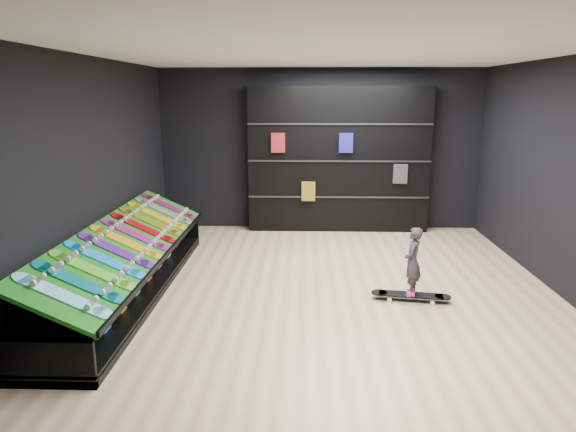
{
  "coord_description": "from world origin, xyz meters",
  "views": [
    {
      "loc": [
        -0.3,
        -6.21,
        2.53
      ],
      "look_at": [
        -0.5,
        0.2,
        1.0
      ],
      "focal_mm": 32.0,
      "sensor_mm": 36.0,
      "label": 1
    }
  ],
  "objects_px": {
    "child": "(412,274)",
    "display_rack": "(129,275)",
    "back_shelving": "(338,160)",
    "floor_skateboard": "(411,297)"
  },
  "relations": [
    {
      "from": "child",
      "to": "display_rack",
      "type": "bearing_deg",
      "value": -73.15
    },
    {
      "from": "display_rack",
      "to": "back_shelving",
      "type": "bearing_deg",
      "value": 48.93
    },
    {
      "from": "back_shelving",
      "to": "child",
      "type": "height_order",
      "value": "back_shelving"
    },
    {
      "from": "display_rack",
      "to": "floor_skateboard",
      "type": "height_order",
      "value": "display_rack"
    },
    {
      "from": "display_rack",
      "to": "floor_skateboard",
      "type": "distance_m",
      "value": 3.61
    },
    {
      "from": "back_shelving",
      "to": "child",
      "type": "distance_m",
      "value": 3.67
    },
    {
      "from": "display_rack",
      "to": "child",
      "type": "xyz_separation_m",
      "value": [
        3.6,
        -0.15,
        0.1
      ]
    },
    {
      "from": "back_shelving",
      "to": "floor_skateboard",
      "type": "relative_size",
      "value": 3.4
    },
    {
      "from": "back_shelving",
      "to": "display_rack",
      "type": "bearing_deg",
      "value": -131.07
    },
    {
      "from": "floor_skateboard",
      "to": "child",
      "type": "distance_m",
      "value": 0.3
    }
  ]
}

